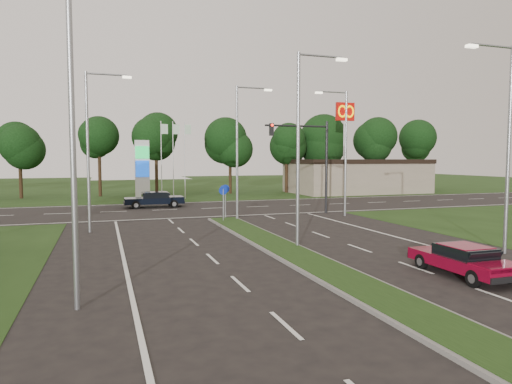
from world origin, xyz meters
name	(u,v)px	position (x,y,z in m)	size (l,w,h in m)	color
ground	(348,283)	(0.00, 0.00, 0.00)	(160.00, 160.00, 0.00)	black
verge_far	(158,187)	(0.00, 55.00, 0.00)	(160.00, 50.00, 0.02)	#1C3411
cross_road	(201,209)	(0.00, 24.00, 0.00)	(160.00, 12.00, 0.02)	black
median_kerb	(299,257)	(0.00, 4.00, 0.06)	(2.00, 26.00, 0.12)	slate
commercial_building	(357,176)	(22.00, 36.00, 2.00)	(16.00, 9.00, 4.00)	gray
streetlight_median_near	(302,139)	(1.00, 6.00, 5.08)	(2.53, 0.22, 9.00)	gray
streetlight_median_far	(240,145)	(1.00, 16.00, 5.08)	(2.53, 0.22, 9.00)	gray
streetlight_left_near	(80,125)	(-8.30, 0.00, 5.08)	(2.53, 0.22, 9.00)	gray
streetlight_left_far	(91,143)	(-8.30, 14.00, 5.08)	(2.53, 0.22, 9.00)	gray
streetlight_right_far	(343,146)	(8.80, 16.00, 5.08)	(2.53, 0.22, 9.00)	gray
streetlight_right_near	(506,138)	(8.80, 2.00, 5.08)	(2.53, 0.22, 9.00)	gray
traffic_signal	(311,152)	(7.19, 18.00, 4.65)	(5.10, 0.42, 7.00)	black
median_signs	(224,195)	(0.00, 16.40, 1.71)	(1.16, 1.76, 2.38)	gray
gas_pylon	(144,169)	(-3.79, 33.05, 3.20)	(5.80, 1.26, 8.00)	silver
mcdonalds_sign	(345,124)	(18.00, 31.97, 7.99)	(2.20, 0.47, 10.40)	silver
treeline_far	(173,136)	(0.10, 39.93, 6.83)	(6.00, 6.00, 9.90)	black
red_sedan	(463,259)	(4.35, -0.53, 0.60)	(1.71, 4.06, 1.11)	maroon
navy_sedan	(154,199)	(-3.59, 26.27, 0.72)	(4.90, 2.07, 1.35)	black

